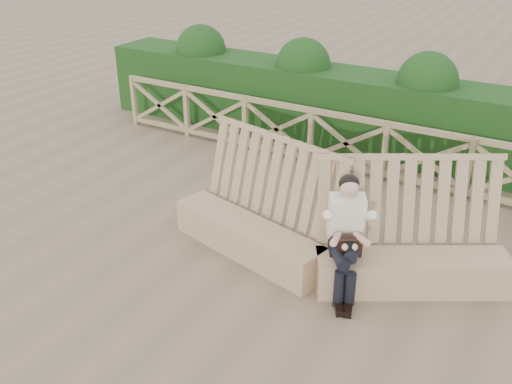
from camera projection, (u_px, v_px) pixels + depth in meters
The scene contains 5 objects.
ground at pixel (246, 263), 7.82m from camera, with size 60.00×60.00×0.00m, color brown.
bench at pixel (328, 241), 7.56m from camera, with size 4.61×1.89×1.62m.
woman at pixel (346, 232), 6.96m from camera, with size 0.70×0.98×1.54m.
guardrail at pixel (346, 143), 10.27m from camera, with size 10.10×0.09×1.10m.
hedge at pixel (371, 114), 11.10m from camera, with size 12.00×1.20×1.50m, color black.
Camera 1 is at (3.43, -5.57, 4.40)m, focal length 40.00 mm.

